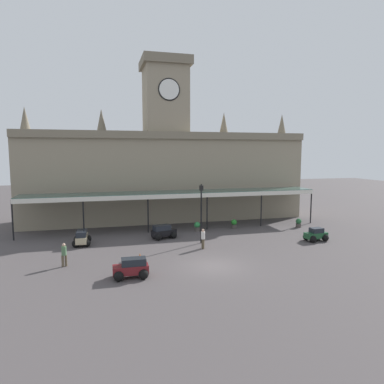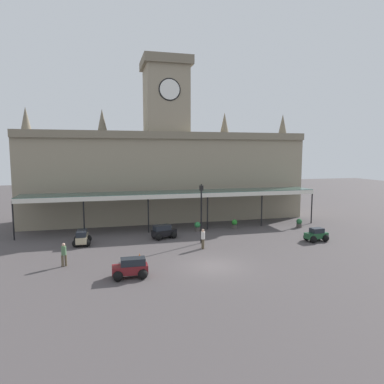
{
  "view_description": "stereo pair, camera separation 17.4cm",
  "coord_description": "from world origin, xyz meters",
  "px_view_note": "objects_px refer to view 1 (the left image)",
  "views": [
    {
      "loc": [
        -7.4,
        -22.39,
        7.97
      ],
      "look_at": [
        0.0,
        5.88,
        4.62
      ],
      "focal_mm": 32.22,
      "sensor_mm": 36.0,
      "label": 1
    },
    {
      "loc": [
        -7.23,
        -22.44,
        7.97
      ],
      "look_at": [
        0.0,
        5.88,
        4.62
      ],
      "focal_mm": 32.22,
      "sensor_mm": 36.0,
      "label": 2
    }
  ],
  "objects_px": {
    "traffic_cone": "(140,258)",
    "planter_near_kerb": "(197,226)",
    "pedestrian_beside_cars": "(64,254)",
    "car_green_sedan": "(316,235)",
    "planter_forecourt_centre": "(234,224)",
    "car_beige_estate": "(82,238)",
    "planter_by_canopy": "(299,223)",
    "pedestrian_near_entrance": "(203,238)",
    "car_black_estate": "(164,233)",
    "car_maroon_estate": "(131,269)",
    "victorian_lamppost": "(201,207)"
  },
  "relations": [
    {
      "from": "traffic_cone",
      "to": "planter_near_kerb",
      "type": "height_order",
      "value": "planter_near_kerb"
    },
    {
      "from": "traffic_cone",
      "to": "planter_forecourt_centre",
      "type": "xyz_separation_m",
      "value": [
        10.84,
        8.84,
        0.15
      ]
    },
    {
      "from": "car_beige_estate",
      "to": "planter_near_kerb",
      "type": "distance_m",
      "value": 11.37
    },
    {
      "from": "car_maroon_estate",
      "to": "traffic_cone",
      "type": "height_order",
      "value": "car_maroon_estate"
    },
    {
      "from": "pedestrian_near_entrance",
      "to": "car_black_estate",
      "type": "bearing_deg",
      "value": 121.62
    },
    {
      "from": "victorian_lamppost",
      "to": "planter_near_kerb",
      "type": "height_order",
      "value": "victorian_lamppost"
    },
    {
      "from": "pedestrian_near_entrance",
      "to": "pedestrian_beside_cars",
      "type": "height_order",
      "value": "same"
    },
    {
      "from": "victorian_lamppost",
      "to": "planter_forecourt_centre",
      "type": "xyz_separation_m",
      "value": [
        5.02,
        4.82,
        -2.76
      ]
    },
    {
      "from": "planter_forecourt_centre",
      "to": "planter_near_kerb",
      "type": "distance_m",
      "value": 4.13
    },
    {
      "from": "car_black_estate",
      "to": "planter_near_kerb",
      "type": "distance_m",
      "value": 4.37
    },
    {
      "from": "traffic_cone",
      "to": "planter_by_canopy",
      "type": "distance_m",
      "value": 19.27
    },
    {
      "from": "car_beige_estate",
      "to": "traffic_cone",
      "type": "relative_size",
      "value": 3.32
    },
    {
      "from": "traffic_cone",
      "to": "planter_forecourt_centre",
      "type": "bearing_deg",
      "value": 39.21
    },
    {
      "from": "car_beige_estate",
      "to": "car_maroon_estate",
      "type": "bearing_deg",
      "value": -68.92
    },
    {
      "from": "planter_near_kerb",
      "to": "planter_by_canopy",
      "type": "distance_m",
      "value": 11.04
    },
    {
      "from": "victorian_lamppost",
      "to": "planter_near_kerb",
      "type": "bearing_deg",
      "value": 78.84
    },
    {
      "from": "victorian_lamppost",
      "to": "traffic_cone",
      "type": "height_order",
      "value": "victorian_lamppost"
    },
    {
      "from": "planter_forecourt_centre",
      "to": "planter_near_kerb",
      "type": "height_order",
      "value": "same"
    },
    {
      "from": "car_beige_estate",
      "to": "victorian_lamppost",
      "type": "bearing_deg",
      "value": -11.39
    },
    {
      "from": "car_green_sedan",
      "to": "planter_near_kerb",
      "type": "xyz_separation_m",
      "value": [
        -9.41,
        6.43,
        -0.01
      ]
    },
    {
      "from": "car_maroon_estate",
      "to": "planter_forecourt_centre",
      "type": "xyz_separation_m",
      "value": [
        11.71,
        11.84,
        -0.07
      ]
    },
    {
      "from": "pedestrian_beside_cars",
      "to": "car_green_sedan",
      "type": "bearing_deg",
      "value": 4.68
    },
    {
      "from": "traffic_cone",
      "to": "car_beige_estate",
      "type": "bearing_deg",
      "value": 125.71
    },
    {
      "from": "car_black_estate",
      "to": "car_maroon_estate",
      "type": "bearing_deg",
      "value": -111.57
    },
    {
      "from": "car_green_sedan",
      "to": "traffic_cone",
      "type": "xyz_separation_m",
      "value": [
        -16.13,
        -2.15,
        -0.16
      ]
    },
    {
      "from": "planter_forecourt_centre",
      "to": "planter_by_canopy",
      "type": "height_order",
      "value": "same"
    },
    {
      "from": "car_beige_estate",
      "to": "pedestrian_beside_cars",
      "type": "xyz_separation_m",
      "value": [
        -0.88,
        -5.67,
        0.34
      ]
    },
    {
      "from": "car_beige_estate",
      "to": "pedestrian_near_entrance",
      "type": "height_order",
      "value": "pedestrian_near_entrance"
    },
    {
      "from": "traffic_cone",
      "to": "pedestrian_near_entrance",
      "type": "bearing_deg",
      "value": 22.6
    },
    {
      "from": "car_maroon_estate",
      "to": "car_black_estate",
      "type": "bearing_deg",
      "value": 68.43
    },
    {
      "from": "car_beige_estate",
      "to": "planter_forecourt_centre",
      "type": "bearing_deg",
      "value": 10.31
    },
    {
      "from": "victorian_lamppost",
      "to": "planter_forecourt_centre",
      "type": "distance_m",
      "value": 7.48
    },
    {
      "from": "car_maroon_estate",
      "to": "car_black_estate",
      "type": "height_order",
      "value": "same"
    },
    {
      "from": "car_black_estate",
      "to": "planter_near_kerb",
      "type": "bearing_deg",
      "value": 28.58
    },
    {
      "from": "pedestrian_near_entrance",
      "to": "victorian_lamppost",
      "type": "height_order",
      "value": "victorian_lamppost"
    },
    {
      "from": "car_black_estate",
      "to": "planter_forecourt_centre",
      "type": "height_order",
      "value": "car_black_estate"
    },
    {
      "from": "planter_forecourt_centre",
      "to": "planter_near_kerb",
      "type": "bearing_deg",
      "value": -176.34
    },
    {
      "from": "victorian_lamppost",
      "to": "traffic_cone",
      "type": "distance_m",
      "value": 7.65
    },
    {
      "from": "car_black_estate",
      "to": "planter_forecourt_centre",
      "type": "distance_m",
      "value": 8.29
    },
    {
      "from": "pedestrian_near_entrance",
      "to": "planter_forecourt_centre",
      "type": "xyz_separation_m",
      "value": [
        5.36,
        6.56,
        -0.42
      ]
    },
    {
      "from": "car_maroon_estate",
      "to": "pedestrian_near_entrance",
      "type": "height_order",
      "value": "pedestrian_near_entrance"
    },
    {
      "from": "car_green_sedan",
      "to": "traffic_cone",
      "type": "height_order",
      "value": "car_green_sedan"
    },
    {
      "from": "planter_forecourt_centre",
      "to": "planter_by_canopy",
      "type": "xyz_separation_m",
      "value": [
        6.88,
        -1.27,
        0.0
      ]
    },
    {
      "from": "pedestrian_near_entrance",
      "to": "planter_near_kerb",
      "type": "relative_size",
      "value": 1.74
    },
    {
      "from": "car_green_sedan",
      "to": "planter_near_kerb",
      "type": "relative_size",
      "value": 2.21
    },
    {
      "from": "pedestrian_near_entrance",
      "to": "pedestrian_beside_cars",
      "type": "relative_size",
      "value": 1.0
    },
    {
      "from": "car_black_estate",
      "to": "pedestrian_beside_cars",
      "type": "bearing_deg",
      "value": -143.16
    },
    {
      "from": "car_black_estate",
      "to": "pedestrian_near_entrance",
      "type": "relative_size",
      "value": 1.44
    },
    {
      "from": "car_maroon_estate",
      "to": "traffic_cone",
      "type": "relative_size",
      "value": 3.31
    },
    {
      "from": "car_green_sedan",
      "to": "planter_near_kerb",
      "type": "height_order",
      "value": "car_green_sedan"
    }
  ]
}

